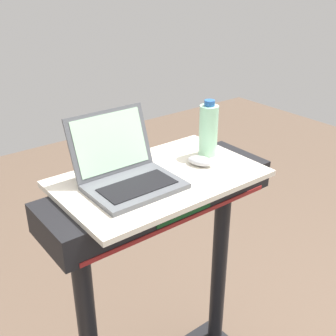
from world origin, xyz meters
name	(u,v)px	position (x,y,z in m)	size (l,w,h in m)	color
desk_board	(160,178)	(0.00, 0.70, 1.17)	(0.74, 0.46, 0.02)	beige
laptop	(127,172)	(-0.13, 0.72, 1.22)	(0.31, 0.30, 0.23)	#515459
computer_mouse	(200,161)	(0.18, 0.68, 1.19)	(0.06, 0.10, 0.03)	#B2B2B7
water_bottle	(208,130)	(0.27, 0.74, 1.28)	(0.07, 0.07, 0.22)	#9EDBB2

